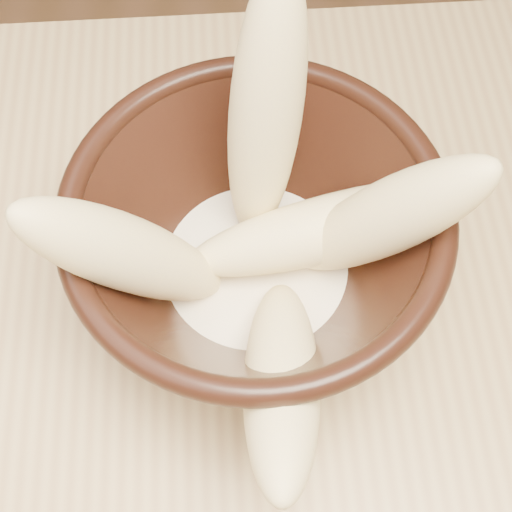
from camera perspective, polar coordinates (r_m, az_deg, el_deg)
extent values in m
cube|color=tan|center=(0.49, 9.62, -16.83)|extent=(1.20, 0.80, 0.04)
cylinder|color=black|center=(0.50, 0.00, -2.91)|extent=(0.10, 0.10, 0.01)
cylinder|color=black|center=(0.48, 0.00, -1.75)|extent=(0.10, 0.10, 0.01)
torus|color=black|center=(0.40, 0.00, 3.70)|extent=(0.23, 0.23, 0.02)
cylinder|color=#F7E6C6|center=(0.47, 0.00, -1.14)|extent=(0.13, 0.13, 0.02)
ellipsoid|color=#FAE494|center=(0.41, 0.74, 11.06)|extent=(0.07, 0.10, 0.19)
ellipsoid|color=#FAE494|center=(0.40, -10.12, 0.16)|extent=(0.13, 0.07, 0.16)
ellipsoid|color=#FAE494|center=(0.41, 10.21, 2.95)|extent=(0.13, 0.08, 0.16)
ellipsoid|color=#FAE494|center=(0.44, 6.31, 2.32)|extent=(0.20, 0.07, 0.07)
ellipsoid|color=#FAE494|center=(0.39, 2.05, -9.84)|extent=(0.06, 0.17, 0.11)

